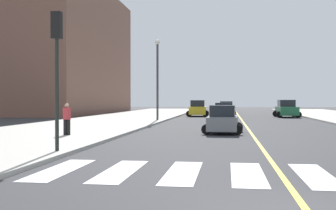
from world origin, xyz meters
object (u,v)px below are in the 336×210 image
(car_red_nearest, at_px, (226,109))
(car_green_second, at_px, (287,109))
(car_yellow_third, at_px, (198,109))
(traffic_light_far_corner, at_px, (57,54))
(pedestrian_walking_west, at_px, (67,118))
(car_gray_fourth, at_px, (223,120))
(car_blue_fifth, at_px, (224,113))
(street_lamp, at_px, (157,73))

(car_red_nearest, xyz_separation_m, car_green_second, (6.96, -5.65, 0.09))
(car_yellow_third, bearing_deg, traffic_light_far_corner, -96.30)
(car_red_nearest, distance_m, pedestrian_walking_west, 35.61)
(traffic_light_far_corner, bearing_deg, car_red_nearest, 81.59)
(car_gray_fourth, distance_m, traffic_light_far_corner, 12.88)
(car_red_nearest, xyz_separation_m, pedestrian_walking_west, (-8.40, -34.60, 0.24))
(car_green_second, distance_m, car_blue_fifth, 13.78)
(car_red_nearest, distance_m, car_gray_fourth, 30.45)
(car_blue_fifth, bearing_deg, street_lamp, 175.87)
(car_yellow_third, bearing_deg, car_red_nearest, 48.16)
(car_yellow_third, xyz_separation_m, car_blue_fifth, (3.31, -13.33, -0.09))
(car_green_second, distance_m, car_yellow_third, 10.51)
(car_green_second, bearing_deg, car_red_nearest, -40.91)
(traffic_light_far_corner, bearing_deg, car_blue_fifth, 75.95)
(traffic_light_far_corner, height_order, street_lamp, street_lamp)
(car_red_nearest, distance_m, car_green_second, 8.97)
(car_yellow_third, xyz_separation_m, pedestrian_walking_west, (-4.97, -30.46, 0.17))
(car_red_nearest, height_order, car_gray_fourth, car_red_nearest)
(car_red_nearest, xyz_separation_m, traffic_light_far_corner, (-6.13, -41.45, 2.91))
(car_yellow_third, distance_m, car_gray_fourth, 26.51)
(car_red_nearest, bearing_deg, street_lamp, -112.43)
(car_green_second, xyz_separation_m, car_gray_fourth, (-7.09, -24.80, -0.14))
(traffic_light_far_corner, bearing_deg, street_lamp, 90.55)
(car_blue_fifth, bearing_deg, car_gray_fourth, -88.23)
(car_green_second, bearing_deg, car_gray_fourth, 72.22)
(car_yellow_third, bearing_deg, street_lamp, -105.17)
(traffic_light_far_corner, height_order, pedestrian_walking_west, traffic_light_far_corner)
(street_lamp, bearing_deg, car_yellow_third, 77.00)
(car_green_second, relative_size, car_gray_fourth, 1.17)
(traffic_light_far_corner, xyz_separation_m, pedestrian_walking_west, (-2.27, 6.85, -2.67))
(car_gray_fourth, bearing_deg, pedestrian_walking_west, -150.95)
(car_yellow_third, relative_size, car_gray_fourth, 1.15)
(pedestrian_walking_west, bearing_deg, car_blue_fifth, -126.33)
(car_yellow_third, relative_size, pedestrian_walking_west, 2.63)
(car_green_second, bearing_deg, street_lamp, 38.15)
(traffic_light_far_corner, relative_size, pedestrian_walking_west, 3.04)
(car_red_nearest, height_order, traffic_light_far_corner, traffic_light_far_corner)
(car_red_nearest, bearing_deg, traffic_light_far_corner, -100.13)
(car_green_second, height_order, street_lamp, street_lamp)
(car_gray_fourth, bearing_deg, car_green_second, 76.45)
(traffic_light_far_corner, distance_m, pedestrian_walking_west, 7.70)
(car_blue_fifth, xyz_separation_m, street_lamp, (-6.24, 0.64, 3.75))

